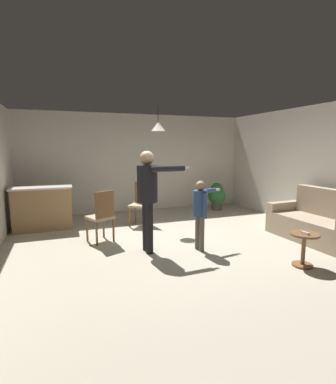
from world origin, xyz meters
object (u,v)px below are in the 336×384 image
potted_plant_corner (217,195)px  spare_remote_on_table (305,233)px  dining_chair_near_wall (102,214)px  side_table_by_couch (304,245)px  person_adult (148,190)px  person_child (201,208)px  kitchen_counter (43,208)px  dining_chair_by_counter (141,202)px  couch_floral (318,224)px

potted_plant_corner → spare_remote_on_table: potted_plant_corner is taller
dining_chair_near_wall → side_table_by_couch: bearing=-62.1°
person_adult → dining_chair_near_wall: 1.17m
potted_plant_corner → spare_remote_on_table: 4.19m
person_child → spare_remote_on_table: 1.68m
person_adult → kitchen_counter: bearing=-142.5°
dining_chair_by_counter → potted_plant_corner: bearing=-124.1°
dining_chair_near_wall → spare_remote_on_table: size_ratio=7.69×
couch_floral → kitchen_counter: bearing=59.0°
couch_floral → side_table_by_couch: couch_floral is taller
person_adult → potted_plant_corner: (2.83, 2.64, -0.65)m
couch_floral → side_table_by_couch: 1.50m
couch_floral → potted_plant_corner: (-0.42, 3.19, 0.09)m
couch_floral → person_child: 2.43m
kitchen_counter → potted_plant_corner: size_ratio=1.63×
person_adult → person_child: (0.87, -0.24, -0.32)m
couch_floral → potted_plant_corner: size_ratio=2.37×
side_table_by_couch → dining_chair_by_counter: bearing=118.2°
dining_chair_by_counter → spare_remote_on_table: size_ratio=7.69×
person_child → potted_plant_corner: size_ratio=1.59×
dining_chair_near_wall → potted_plant_corner: 3.98m
couch_floral → person_adult: 3.38m
side_table_by_couch → potted_plant_corner: 4.14m
kitchen_counter → person_child: size_ratio=1.02×
person_child → spare_remote_on_table: (1.12, -1.23, -0.23)m
couch_floral → potted_plant_corner: couch_floral is taller
person_adult → spare_remote_on_table: size_ratio=13.38×
potted_plant_corner → spare_remote_on_table: (-0.83, -4.10, 0.11)m
person_child → potted_plant_corner: (1.95, 2.88, -0.34)m
kitchen_counter → person_child: 3.60m
kitchen_counter → dining_chair_by_counter: dining_chair_by_counter is taller
person_adult → potted_plant_corner: 3.92m
couch_floral → dining_chair_by_counter: (-2.92, 2.30, 0.21)m
potted_plant_corner → dining_chair_near_wall: bearing=-152.0°
kitchen_counter → dining_chair_near_wall: dining_chair_near_wall is taller
side_table_by_couch → kitchen_counter: bearing=136.7°
side_table_by_couch → dining_chair_near_wall: dining_chair_near_wall is taller
side_table_by_couch → dining_chair_by_counter: size_ratio=0.52×
dining_chair_by_counter → person_child: bearing=141.7°
person_child → kitchen_counter: bearing=-139.8°
couch_floral → spare_remote_on_table: (-1.25, -0.92, 0.21)m
dining_chair_by_counter → dining_chair_near_wall: same height
person_child → dining_chair_by_counter: person_child is taller
side_table_by_couch → person_child: person_child is taller
dining_chair_by_counter → spare_remote_on_table: dining_chair_by_counter is taller
person_adult → dining_chair_near_wall: (-0.69, 0.77, -0.53)m
couch_floral → kitchen_counter: size_ratio=1.46×
kitchen_counter → dining_chair_near_wall: size_ratio=1.26×
couch_floral → dining_chair_near_wall: size_ratio=1.84×
potted_plant_corner → dining_chair_by_counter: bearing=-160.5°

